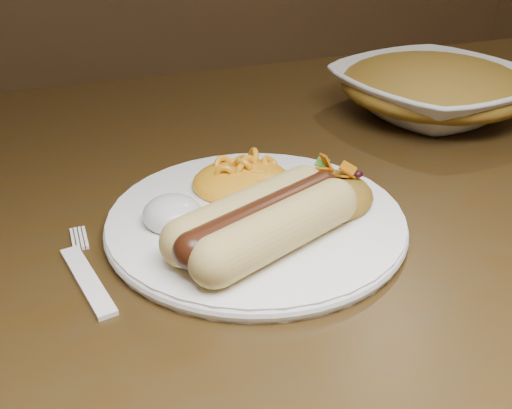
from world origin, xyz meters
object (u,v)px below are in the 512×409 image
object	(u,v)px
serving_bowl	(433,93)
table	(263,289)
fork	(87,280)
plate	(256,221)

from	to	relation	value
serving_bowl	table	bearing A→B (deg)	-151.58
table	serving_bowl	bearing A→B (deg)	28.42
serving_bowl	fork	bearing A→B (deg)	-154.69
table	plate	world-z (taller)	plate
table	fork	distance (m)	0.20
fork	serving_bowl	xyz separation A→B (m)	(0.46, 0.22, 0.03)
plate	serving_bowl	bearing A→B (deg)	31.02
table	serving_bowl	size ratio (longest dim) A/B	6.73
table	serving_bowl	distance (m)	0.36
plate	serving_bowl	distance (m)	0.37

